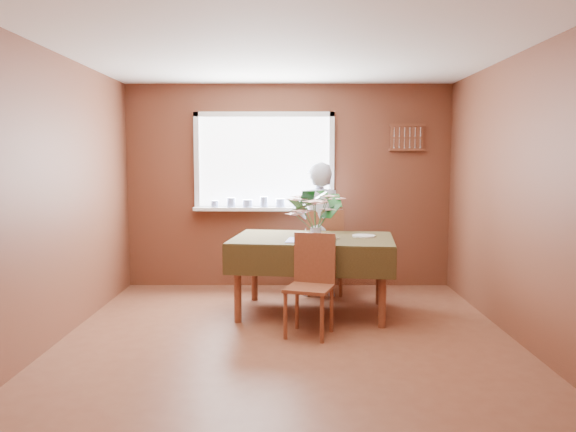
{
  "coord_description": "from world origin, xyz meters",
  "views": [
    {
      "loc": [
        0.02,
        -4.7,
        1.58
      ],
      "look_at": [
        0.0,
        0.55,
        1.05
      ],
      "focal_mm": 35.0,
      "sensor_mm": 36.0,
      "label": 1
    }
  ],
  "objects_px": {
    "chair_near": "(312,279)",
    "seated_woman": "(318,229)",
    "dining_table": "(313,246)",
    "chair_far": "(325,249)",
    "flower_bouquet": "(316,210)"
  },
  "relations": [
    {
      "from": "chair_near",
      "to": "seated_woman",
      "type": "xyz_separation_m",
      "value": [
        0.13,
        1.43,
        0.28
      ]
    },
    {
      "from": "dining_table",
      "to": "seated_woman",
      "type": "xyz_separation_m",
      "value": [
        0.09,
        0.74,
        0.08
      ]
    },
    {
      "from": "chair_near",
      "to": "seated_woman",
      "type": "height_order",
      "value": "seated_woman"
    },
    {
      "from": "dining_table",
      "to": "chair_far",
      "type": "height_order",
      "value": "chair_far"
    },
    {
      "from": "chair_far",
      "to": "flower_bouquet",
      "type": "relative_size",
      "value": 1.86
    },
    {
      "from": "seated_woman",
      "to": "flower_bouquet",
      "type": "bearing_deg",
      "value": 84.0
    },
    {
      "from": "dining_table",
      "to": "chair_near",
      "type": "bearing_deg",
      "value": -86.05
    },
    {
      "from": "chair_far",
      "to": "flower_bouquet",
      "type": "bearing_deg",
      "value": 85.77
    },
    {
      "from": "chair_near",
      "to": "flower_bouquet",
      "type": "xyz_separation_m",
      "value": [
        0.06,
        0.42,
        0.59
      ]
    },
    {
      "from": "chair_far",
      "to": "seated_woman",
      "type": "relative_size",
      "value": 0.65
    },
    {
      "from": "chair_far",
      "to": "chair_near",
      "type": "distance_m",
      "value": 1.48
    },
    {
      "from": "dining_table",
      "to": "seated_woman",
      "type": "bearing_deg",
      "value": 90.0
    },
    {
      "from": "chair_near",
      "to": "flower_bouquet",
      "type": "distance_m",
      "value": 0.73
    },
    {
      "from": "dining_table",
      "to": "flower_bouquet",
      "type": "bearing_deg",
      "value": -79.06
    },
    {
      "from": "chair_near",
      "to": "seated_woman",
      "type": "relative_size",
      "value": 0.59
    }
  ]
}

